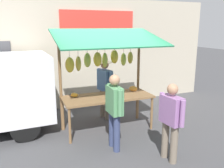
{
  "coord_description": "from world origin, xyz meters",
  "views": [
    {
      "loc": [
        2.04,
        5.31,
        2.55
      ],
      "look_at": [
        0.0,
        0.3,
        1.25
      ],
      "focal_mm": 38.63,
      "sensor_mm": 36.0,
      "label": 1
    }
  ],
  "objects_px": {
    "vendor_with_sunhat": "(105,85)",
    "shopper_with_ponytail": "(171,118)",
    "market_stall": "(106,68)",
    "shopper_with_shopping_bag": "(114,107)"
  },
  "relations": [
    {
      "from": "vendor_with_sunhat",
      "to": "shopper_with_shopping_bag",
      "type": "distance_m",
      "value": 1.77
    },
    {
      "from": "vendor_with_sunhat",
      "to": "shopper_with_ponytail",
      "type": "xyz_separation_m",
      "value": [
        -0.38,
        2.53,
        -0.1
      ]
    },
    {
      "from": "shopper_with_shopping_bag",
      "to": "shopper_with_ponytail",
      "type": "height_order",
      "value": "shopper_with_shopping_bag"
    },
    {
      "from": "market_stall",
      "to": "shopper_with_shopping_bag",
      "type": "xyz_separation_m",
      "value": [
        0.21,
        1.05,
        -0.64
      ]
    },
    {
      "from": "market_stall",
      "to": "shopper_with_ponytail",
      "type": "bearing_deg",
      "value": 108.07
    },
    {
      "from": "market_stall",
      "to": "shopper_with_ponytail",
      "type": "height_order",
      "value": "market_stall"
    },
    {
      "from": "vendor_with_sunhat",
      "to": "shopper_with_ponytail",
      "type": "height_order",
      "value": "vendor_with_sunhat"
    },
    {
      "from": "vendor_with_sunhat",
      "to": "shopper_with_ponytail",
      "type": "bearing_deg",
      "value": -3.07
    },
    {
      "from": "shopper_with_shopping_bag",
      "to": "market_stall",
      "type": "bearing_deg",
      "value": -10.11
    },
    {
      "from": "vendor_with_sunhat",
      "to": "shopper_with_ponytail",
      "type": "distance_m",
      "value": 2.56
    }
  ]
}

